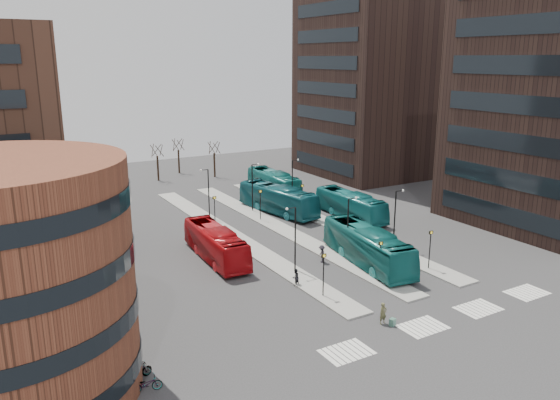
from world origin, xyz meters
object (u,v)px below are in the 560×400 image
commuter_c (322,254)px  bicycle_mid (139,372)px  red_bus (216,243)px  traveller (383,313)px  teal_bus_a (367,246)px  bicycle_far (137,370)px  suitcase (392,322)px  teal_bus_b (278,199)px  commuter_a (295,277)px  teal_bus_d (274,183)px  teal_bus_c (350,205)px  commuter_b (378,270)px  bicycle_near (147,384)px

commuter_c → bicycle_mid: bearing=-40.5°
red_bus → traveller: red_bus is taller
teal_bus_a → bicycle_far: 25.81m
commuter_c → bicycle_far: size_ratio=1.04×
suitcase → teal_bus_b: teal_bus_b is taller
traveller → bicycle_far: bearing=175.6°
traveller → commuter_a: (-1.89, 9.28, -0.08)m
teal_bus_b → teal_bus_d: bearing=54.0°
suitcase → teal_bus_c: (14.62, 24.17, 1.34)m
suitcase → commuter_a: commuter_a is taller
suitcase → commuter_b: size_ratio=0.32×
red_bus → teal_bus_d: bearing=51.2°
commuter_c → bicycle_mid: size_ratio=0.98×
red_bus → teal_bus_b: teal_bus_b is taller
teal_bus_d → bicycle_mid: (-30.63, -36.94, -1.17)m
bicycle_near → commuter_b: bearing=-65.4°
commuter_c → bicycle_near: bearing=-37.4°
suitcase → teal_bus_d: bearing=54.3°
teal_bus_d → bicycle_near: bearing=-125.9°
teal_bus_c → commuter_b: 19.55m
teal_bus_a → teal_bus_b: size_ratio=1.00×
commuter_c → bicycle_near: 24.34m
teal_bus_c → commuter_c: 16.00m
red_bus → traveller: (5.22, -18.73, -0.78)m
teal_bus_b → bicycle_far: size_ratio=7.69×
suitcase → teal_bus_d: 41.47m
bicycle_near → teal_bus_d: bearing=-29.0°
bicycle_mid → suitcase: bearing=-114.1°
suitcase → commuter_a: bearing=84.9°
suitcase → bicycle_far: bearing=152.4°
red_bus → commuter_a: size_ratio=7.62×
suitcase → commuter_a: (-2.30, 9.90, 0.48)m
commuter_c → red_bus: bearing=-102.8°
teal_bus_b → commuter_a: teal_bus_b is taller
teal_bus_a → suitcase: bearing=-112.0°
teal_bus_b → commuter_c: size_ratio=7.40×
red_bus → bicycle_near: bearing=-121.5°
teal_bus_b → commuter_c: teal_bus_b is taller
bicycle_near → traveller: bearing=-82.0°
teal_bus_d → bicycle_far: teal_bus_d is taller
red_bus → bicycle_near: size_ratio=6.25×
commuter_b → bicycle_far: commuter_b is taller
suitcase → commuter_a: 10.17m
red_bus → commuter_b: (10.42, -12.05, -0.74)m
teal_bus_a → traveller: (-6.80, -10.22, -0.95)m
commuter_a → bicycle_near: 18.15m
teal_bus_c → bicycle_mid: 39.28m
teal_bus_c → commuter_c: teal_bus_c is taller
teal_bus_b → bicycle_near: (-26.16, -29.49, -1.29)m
teal_bus_d → bicycle_near: 49.15m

